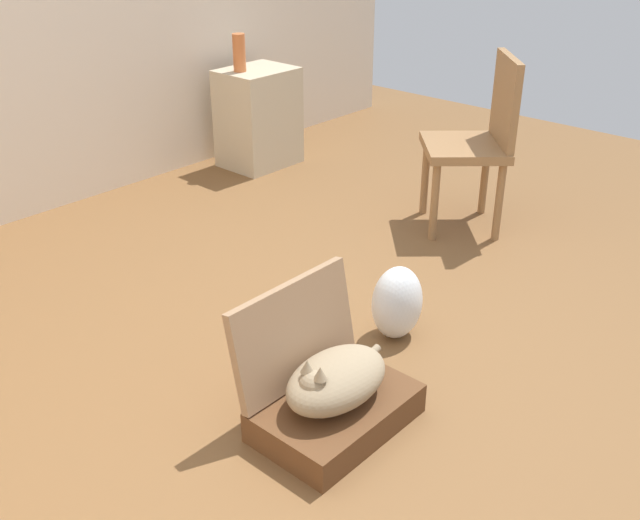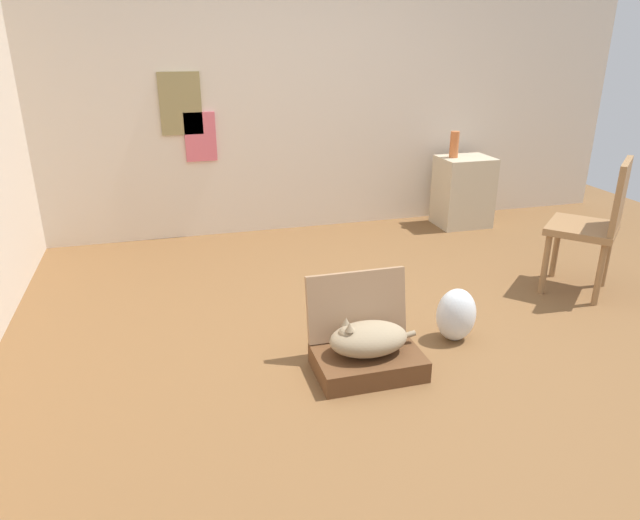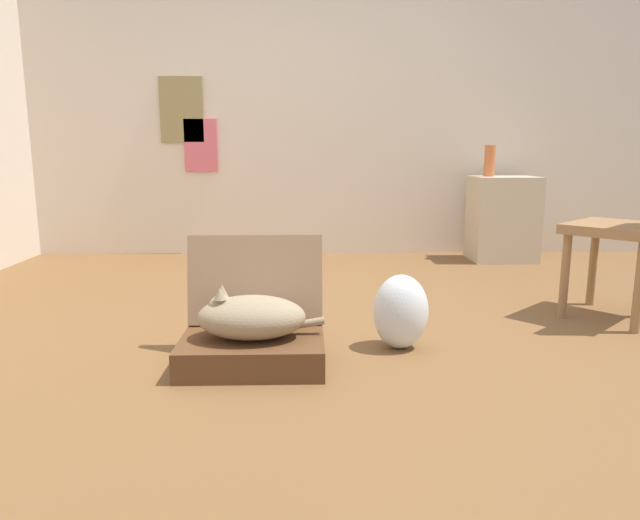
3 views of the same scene
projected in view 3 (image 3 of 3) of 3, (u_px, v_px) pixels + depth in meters
name	position (u px, v px, depth m)	size (l,w,h in m)	color
ground_plane	(331.00, 332.00, 2.78)	(7.68, 7.68, 0.00)	brown
wall_back	(319.00, 99.00, 4.75)	(6.40, 0.15, 2.60)	beige
suitcase_base	(252.00, 352.00, 2.32)	(0.58, 0.39, 0.12)	brown
suitcase_lid	(255.00, 280.00, 2.48)	(0.58, 0.39, 0.04)	#9B7756
cat	(250.00, 317.00, 2.29)	(0.52, 0.28, 0.22)	#998466
plastic_bag_white	(401.00, 312.00, 2.52)	(0.25, 0.21, 0.34)	silver
side_table	(503.00, 219.00, 4.57)	(0.50, 0.40, 0.67)	beige
vase_tall	(490.00, 161.00, 4.51)	(0.08, 0.08, 0.25)	#CC6B38
chair	(636.00, 218.00, 2.87)	(0.65, 0.65, 0.98)	olive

